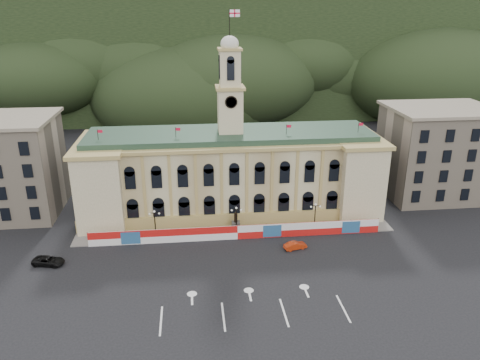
{
  "coord_description": "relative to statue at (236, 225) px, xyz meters",
  "views": [
    {
      "loc": [
        -7.24,
        -56.27,
        38.02
      ],
      "look_at": [
        0.75,
        18.0,
        9.7
      ],
      "focal_mm": 35.0,
      "sensor_mm": 36.0,
      "label": 1
    }
  ],
  "objects": [
    {
      "name": "pavement",
      "position": [
        0.0,
        -0.25,
        -1.11
      ],
      "size": [
        56.0,
        5.5,
        0.16
      ],
      "primitive_type": "cube",
      "color": "slate",
      "rests_on": "ground"
    },
    {
      "name": "black_suv",
      "position": [
        -30.0,
        -8.3,
        -0.51
      ],
      "size": [
        4.38,
        5.86,
        1.35
      ],
      "primitive_type": "imported",
      "rotation": [
        0.0,
        0.0,
        1.34
      ],
      "color": "black",
      "rests_on": "ground"
    },
    {
      "name": "ground",
      "position": [
        0.0,
        -18.0,
        -1.19
      ],
      "size": [
        260.0,
        260.0,
        0.0
      ],
      "primitive_type": "plane",
      "color": "black",
      "rests_on": "ground"
    },
    {
      "name": "lamp_left",
      "position": [
        -14.0,
        -1.0,
        1.89
      ],
      "size": [
        1.96,
        0.44,
        5.15
      ],
      "color": "black",
      "rests_on": "ground"
    },
    {
      "name": "side_building_left",
      "position": [
        -43.0,
        12.93,
        8.14
      ],
      "size": [
        21.0,
        17.0,
        18.6
      ],
      "color": "#BDAA92",
      "rests_on": "ground"
    },
    {
      "name": "red_sedan",
      "position": [
        9.11,
        -7.49,
        -0.56
      ],
      "size": [
        3.23,
        4.49,
        1.26
      ],
      "primitive_type": "imported",
      "rotation": [
        0.0,
        0.0,
        1.83
      ],
      "color": "#B52C0C",
      "rests_on": "ground"
    },
    {
      "name": "statue",
      "position": [
        0.0,
        0.0,
        0.0
      ],
      "size": [
        1.4,
        1.4,
        3.72
      ],
      "color": "#595651",
      "rests_on": "ground"
    },
    {
      "name": "lane_markings",
      "position": [
        0.0,
        -23.0,
        -1.18
      ],
      "size": [
        26.0,
        10.0,
        0.02
      ],
      "primitive_type": null,
      "color": "white",
      "rests_on": "ground"
    },
    {
      "name": "lamp_center",
      "position": [
        0.0,
        -1.0,
        1.89
      ],
      "size": [
        1.96,
        0.44,
        5.15
      ],
      "color": "black",
      "rests_on": "ground"
    },
    {
      "name": "hill_ridge",
      "position": [
        0.03,
        103.99,
        18.3
      ],
      "size": [
        230.0,
        80.0,
        64.0
      ],
      "color": "black",
      "rests_on": "ground"
    },
    {
      "name": "city_hall",
      "position": [
        0.0,
        9.63,
        6.66
      ],
      "size": [
        56.2,
        17.6,
        37.1
      ],
      "color": "beige",
      "rests_on": "ground"
    },
    {
      "name": "side_building_right",
      "position": [
        43.0,
        12.93,
        8.14
      ],
      "size": [
        21.0,
        17.0,
        18.6
      ],
      "color": "#BDAA92",
      "rests_on": "ground"
    },
    {
      "name": "hoarding_fence",
      "position": [
        0.06,
        -2.93,
        0.06
      ],
      "size": [
        50.0,
        0.44,
        2.5
      ],
      "color": "red",
      "rests_on": "ground"
    },
    {
      "name": "lamp_right",
      "position": [
        14.0,
        -1.0,
        1.89
      ],
      "size": [
        1.96,
        0.44,
        5.15
      ],
      "color": "black",
      "rests_on": "ground"
    }
  ]
}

